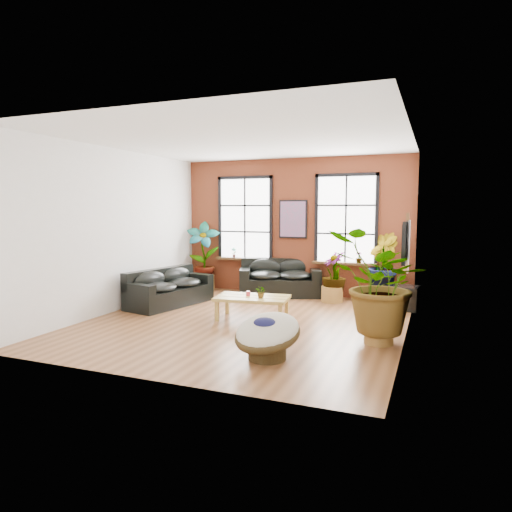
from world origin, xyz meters
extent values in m
cube|color=brown|center=(0.00, 0.00, -0.01)|extent=(6.00, 6.50, 0.02)
cube|color=white|center=(0.00, 0.00, 3.51)|extent=(6.00, 6.50, 0.02)
cube|color=#612716|center=(0.00, 3.26, 1.75)|extent=(6.00, 0.02, 3.50)
cube|color=silver|center=(0.00, -3.26, 1.75)|extent=(6.00, 0.02, 3.50)
cube|color=silver|center=(-3.01, 0.00, 1.75)|extent=(0.02, 6.50, 3.50)
cube|color=silver|center=(3.01, 0.00, 1.75)|extent=(0.02, 6.50, 3.50)
cube|color=white|center=(-1.35, 3.20, 1.95)|extent=(1.40, 0.02, 2.10)
cube|color=#3E2611|center=(-1.35, 3.13, 0.87)|extent=(1.60, 0.22, 0.06)
cube|color=white|center=(1.35, 3.20, 1.95)|extent=(1.40, 0.02, 2.10)
cube|color=#3E2611|center=(1.35, 3.13, 0.87)|extent=(1.60, 0.22, 0.06)
cube|color=black|center=(-0.24, 2.88, 0.23)|extent=(2.24, 1.61, 0.46)
cube|color=black|center=(-0.37, 3.23, 0.69)|extent=(1.99, 0.91, 0.47)
cube|color=black|center=(-1.08, 2.58, 0.58)|extent=(0.56, 1.01, 0.24)
cube|color=black|center=(0.60, 3.18, 0.58)|extent=(0.56, 1.01, 0.24)
ellipsoid|color=black|center=(-0.59, 2.70, 0.52)|extent=(1.08, 1.07, 0.26)
ellipsoid|color=black|center=(-0.68, 2.97, 0.69)|extent=(0.89, 0.53, 0.45)
ellipsoid|color=black|center=(0.14, 2.96, 0.52)|extent=(1.08, 1.07, 0.26)
ellipsoid|color=black|center=(0.04, 3.23, 0.69)|extent=(0.89, 0.53, 0.45)
cube|color=black|center=(-2.23, 0.83, 0.21)|extent=(1.31, 2.24, 0.41)
cube|color=black|center=(-2.55, 0.90, 0.62)|extent=(0.66, 2.10, 0.42)
cube|color=black|center=(-2.43, -0.09, 0.52)|extent=(0.90, 0.40, 0.21)
cube|color=black|center=(-2.03, 1.75, 0.52)|extent=(0.90, 0.40, 0.21)
ellipsoid|color=black|center=(-2.27, 0.41, 0.47)|extent=(0.92, 1.06, 0.23)
ellipsoid|color=black|center=(-2.52, 0.47, 0.62)|extent=(0.43, 0.95, 0.40)
ellipsoid|color=black|center=(-2.09, 1.23, 0.47)|extent=(0.92, 1.06, 0.23)
ellipsoid|color=black|center=(-2.34, 1.28, 0.62)|extent=(0.43, 0.95, 0.40)
cube|color=#A98B3C|center=(0.04, 0.29, 0.43)|extent=(1.54, 1.00, 0.06)
cube|color=#3E2611|center=(0.06, 0.15, 0.47)|extent=(1.43, 0.19, 0.00)
cube|color=#3E2611|center=(0.03, 0.43, 0.47)|extent=(1.43, 0.19, 0.00)
cube|color=#A98B3C|center=(-0.55, -0.12, 0.20)|extent=(0.08, 0.08, 0.40)
cube|color=#A98B3C|center=(0.72, 0.04, 0.20)|extent=(0.08, 0.08, 0.40)
cube|color=#A98B3C|center=(-0.63, 0.54, 0.20)|extent=(0.08, 0.08, 0.40)
cube|color=#A98B3C|center=(0.64, 0.70, 0.20)|extent=(0.08, 0.08, 0.40)
cylinder|color=#D73549|center=(-0.06, 0.33, 0.51)|extent=(0.09, 0.09, 0.09)
cylinder|color=#3B2D15|center=(1.17, -1.90, 0.11)|extent=(0.69, 0.69, 0.23)
torus|color=#3B2D15|center=(1.17, -1.90, 0.38)|extent=(1.20, 1.20, 0.45)
ellipsoid|color=beige|center=(1.17, -1.90, 0.44)|extent=(1.17, 1.21, 0.61)
ellipsoid|color=#12133A|center=(1.16, -1.94, 0.55)|extent=(0.44, 0.39, 0.17)
cube|color=black|center=(0.00, 3.19, 1.95)|extent=(0.74, 0.04, 0.98)
cube|color=#0C7F8C|center=(0.00, 3.16, 1.95)|extent=(0.66, 0.02, 0.90)
cube|color=black|center=(2.95, 0.30, 1.65)|extent=(0.06, 1.25, 0.72)
cube|color=black|center=(2.92, 0.30, 1.65)|extent=(0.01, 1.15, 0.62)
cylinder|color=#B27F4C|center=(2.90, 1.35, 1.13)|extent=(0.09, 0.38, 0.38)
cylinder|color=#B27F4C|center=(2.90, 1.35, 1.38)|extent=(0.09, 0.30, 0.30)
cylinder|color=black|center=(2.90, 1.35, 1.13)|extent=(0.09, 0.11, 0.11)
cube|color=#3E2611|center=(2.90, 1.35, 1.75)|extent=(0.04, 0.05, 0.55)
cube|color=#3E2611|center=(2.90, 1.35, 2.07)|extent=(0.06, 0.06, 0.14)
cube|color=black|center=(2.81, 2.34, 0.26)|extent=(0.68, 0.58, 0.53)
cylinder|color=olive|center=(-2.44, 2.89, 0.21)|extent=(0.58, 0.58, 0.42)
cylinder|color=olive|center=(2.26, 2.97, 0.19)|extent=(0.62, 0.62, 0.38)
cylinder|color=olive|center=(2.61, -0.49, 0.18)|extent=(0.53, 0.53, 0.35)
cylinder|color=olive|center=(1.18, 2.58, 0.19)|extent=(0.63, 0.63, 0.38)
imported|color=#1C4111|center=(-2.44, 2.86, 1.01)|extent=(1.06, 0.89, 1.72)
imported|color=#1C4111|center=(2.26, 2.94, 0.91)|extent=(0.97, 1.05, 1.52)
imported|color=#1C4111|center=(2.59, -0.52, 1.02)|extent=(2.02, 2.04, 1.72)
imported|color=#1C4111|center=(1.20, 2.61, 0.67)|extent=(0.84, 0.84, 1.06)
imported|color=#1C4111|center=(0.27, 0.21, 0.59)|extent=(0.26, 0.25, 0.24)
imported|color=#1C4111|center=(-1.65, 3.13, 1.04)|extent=(0.17, 0.17, 0.27)
imported|color=#1C4111|center=(1.70, 3.13, 1.04)|extent=(0.19, 0.19, 0.27)
camera|label=1|loc=(3.44, -8.07, 2.23)|focal=32.00mm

